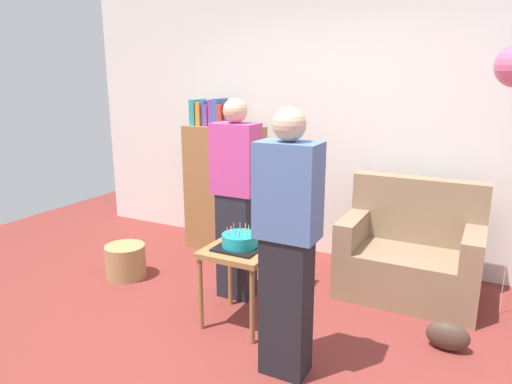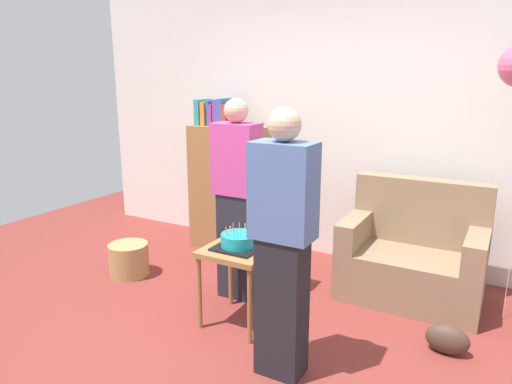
{
  "view_description": "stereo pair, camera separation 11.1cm",
  "coord_description": "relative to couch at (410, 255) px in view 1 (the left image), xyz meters",
  "views": [
    {
      "loc": [
        1.33,
        -2.37,
        1.79
      ],
      "look_at": [
        -0.23,
        0.62,
        0.95
      ],
      "focal_mm": 32.64,
      "sensor_mm": 36.0,
      "label": 1
    },
    {
      "loc": [
        1.42,
        -2.31,
        1.79
      ],
      "look_at": [
        -0.23,
        0.62,
        0.95
      ],
      "focal_mm": 32.64,
      "sensor_mm": 36.0,
      "label": 2
    }
  ],
  "objects": [
    {
      "name": "wicker_basket",
      "position": [
        -2.35,
        -0.85,
        -0.19
      ],
      "size": [
        0.36,
        0.36,
        0.3
      ],
      "primitive_type": "cylinder",
      "color": "#A88451",
      "rests_on": "ground_plane"
    },
    {
      "name": "person_blowing_candles",
      "position": [
        -1.27,
        -0.7,
        0.49
      ],
      "size": [
        0.36,
        0.22,
        1.63
      ],
      "rotation": [
        0.0,
        0.0,
        0.18
      ],
      "color": "#23232D",
      "rests_on": "ground_plane"
    },
    {
      "name": "handbag",
      "position": [
        0.39,
        -0.75,
        -0.24
      ],
      "size": [
        0.28,
        0.14,
        0.2
      ],
      "primitive_type": "ellipsoid",
      "color": "#473328",
      "rests_on": "ground_plane"
    },
    {
      "name": "side_table",
      "position": [
        -1.02,
        -1.08,
        0.16
      ],
      "size": [
        0.48,
        0.48,
        0.59
      ],
      "color": "olive",
      "rests_on": "ground_plane"
    },
    {
      "name": "birthday_cake",
      "position": [
        -1.02,
        -1.08,
        0.3
      ],
      "size": [
        0.32,
        0.32,
        0.17
      ],
      "color": "black",
      "rests_on": "side_table"
    },
    {
      "name": "person_holding_cake",
      "position": [
        -0.48,
        -1.46,
        0.49
      ],
      "size": [
        0.36,
        0.22,
        1.63
      ],
      "rotation": [
        0.0,
        0.0,
        2.84
      ],
      "color": "black",
      "rests_on": "ground_plane"
    },
    {
      "name": "bookshelf",
      "position": [
        -1.93,
        0.21,
        0.35
      ],
      "size": [
        0.8,
        0.36,
        1.57
      ],
      "color": "olive",
      "rests_on": "ground_plane"
    },
    {
      "name": "ground_plane",
      "position": [
        -0.8,
        -1.45,
        -0.34
      ],
      "size": [
        8.0,
        8.0,
        0.0
      ],
      "primitive_type": "plane",
      "color": "maroon"
    },
    {
      "name": "wall_back",
      "position": [
        -0.8,
        0.6,
        1.01
      ],
      "size": [
        6.0,
        0.1,
        2.7
      ],
      "primitive_type": "cube",
      "color": "silver",
      "rests_on": "ground_plane"
    },
    {
      "name": "couch",
      "position": [
        0.0,
        0.0,
        0.0
      ],
      "size": [
        1.1,
        0.7,
        0.96
      ],
      "color": "#8C7054",
      "rests_on": "ground_plane"
    }
  ]
}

